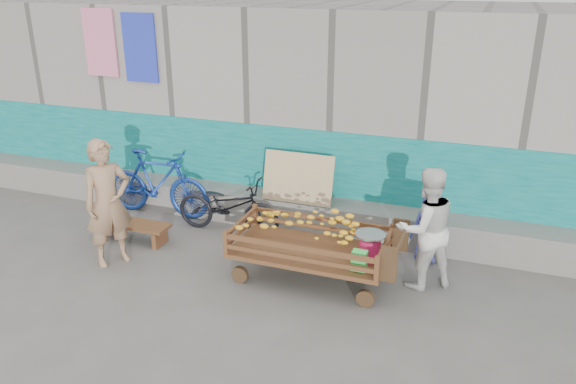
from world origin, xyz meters
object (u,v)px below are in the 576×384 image
(child, at_px, (430,226))
(bicycle_blue, at_px, (157,183))
(banana_cart, at_px, (307,236))
(bicycle_dark, at_px, (228,206))
(woman, at_px, (426,228))
(bench, at_px, (132,227))
(vendor_man, at_px, (108,203))

(child, height_order, bicycle_blue, bicycle_blue)
(banana_cart, bearing_deg, bicycle_dark, 148.86)
(woman, height_order, child, woman)
(child, relative_size, bicycle_dark, 0.64)
(bench, distance_m, bicycle_dark, 1.34)
(bench, height_order, child, child)
(bicycle_dark, relative_size, bicycle_blue, 0.90)
(bench, relative_size, bicycle_blue, 0.65)
(bench, xyz_separation_m, vendor_man, (0.14, -0.60, 0.61))
(banana_cart, bearing_deg, bench, 176.01)
(vendor_man, height_order, woman, vendor_man)
(vendor_man, xyz_separation_m, bicycle_dark, (0.98, 1.30, -0.41))
(bench, distance_m, vendor_man, 0.86)
(bench, height_order, bicycle_dark, bicycle_dark)
(bench, distance_m, woman, 3.92)
(child, bearing_deg, bicycle_dark, -28.35)
(bicycle_dark, bearing_deg, bench, 120.01)
(vendor_man, height_order, bicycle_blue, vendor_man)
(vendor_man, distance_m, bicycle_dark, 1.68)
(banana_cart, relative_size, bicycle_blue, 1.18)
(bicycle_dark, bearing_deg, banana_cart, -122.99)
(banana_cart, relative_size, woman, 1.37)
(woman, bearing_deg, banana_cart, -18.83)
(banana_cart, distance_m, bicycle_dark, 1.71)
(bench, xyz_separation_m, bicycle_blue, (-0.14, 0.90, 0.31))
(bicycle_dark, bearing_deg, bicycle_blue, 79.13)
(bench, relative_size, bicycle_dark, 0.72)
(child, xyz_separation_m, bicycle_dark, (-2.75, -0.10, -0.09))
(vendor_man, relative_size, bicycle_dark, 1.06)
(banana_cart, bearing_deg, child, 37.13)
(woman, bearing_deg, child, -123.65)
(woman, distance_m, bicycle_dark, 2.82)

